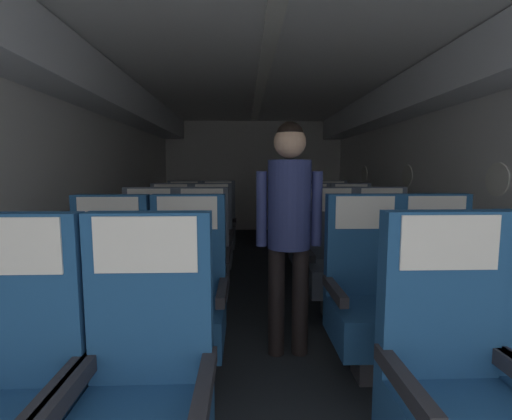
% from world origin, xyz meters
% --- Properties ---
extents(ground, '(3.81, 8.12, 0.02)m').
position_xyz_m(ground, '(0.00, 3.86, -0.01)').
color(ground, '#23282D').
extents(fuselage_shell, '(3.69, 7.77, 2.26)m').
position_xyz_m(fuselage_shell, '(0.00, 4.13, 1.66)').
color(fuselage_shell, silver).
rests_on(fuselage_shell, ground).
extents(seat_a_left_window, '(0.48, 0.50, 1.09)m').
position_xyz_m(seat_a_left_window, '(-1.00, 1.50, 0.46)').
color(seat_a_left_window, '#38383D').
rests_on(seat_a_left_window, ground).
extents(seat_a_left_aisle, '(0.48, 0.50, 1.09)m').
position_xyz_m(seat_a_left_aisle, '(-0.54, 1.51, 0.46)').
color(seat_a_left_aisle, '#38383D').
rests_on(seat_a_left_aisle, ground).
extents(seat_a_right_window, '(0.48, 0.50, 1.09)m').
position_xyz_m(seat_a_right_window, '(0.54, 1.51, 0.46)').
color(seat_a_right_window, '#38383D').
rests_on(seat_a_right_window, ground).
extents(seat_b_left_window, '(0.48, 0.50, 1.09)m').
position_xyz_m(seat_b_left_window, '(-1.00, 2.41, 0.46)').
color(seat_b_left_window, '#38383D').
rests_on(seat_b_left_window, ground).
extents(seat_b_left_aisle, '(0.48, 0.50, 1.09)m').
position_xyz_m(seat_b_left_aisle, '(-0.54, 2.44, 0.46)').
color(seat_b_left_aisle, '#38383D').
rests_on(seat_b_left_aisle, ground).
extents(seat_b_right_aisle, '(0.48, 0.50, 1.09)m').
position_xyz_m(seat_b_right_aisle, '(0.99, 2.43, 0.46)').
color(seat_b_right_aisle, '#38383D').
rests_on(seat_b_right_aisle, ground).
extents(seat_b_right_window, '(0.48, 0.50, 1.09)m').
position_xyz_m(seat_b_right_window, '(0.54, 2.42, 0.46)').
color(seat_b_right_window, '#38383D').
rests_on(seat_b_right_window, ground).
extents(seat_c_left_window, '(0.48, 0.50, 1.09)m').
position_xyz_m(seat_c_left_window, '(-1.00, 3.33, 0.46)').
color(seat_c_left_window, '#38383D').
rests_on(seat_c_left_window, ground).
extents(seat_c_left_aisle, '(0.48, 0.50, 1.09)m').
position_xyz_m(seat_c_left_aisle, '(-0.55, 3.33, 0.46)').
color(seat_c_left_aisle, '#38383D').
rests_on(seat_c_left_aisle, ground).
extents(seat_c_right_aisle, '(0.48, 0.50, 1.09)m').
position_xyz_m(seat_c_right_aisle, '(1.00, 3.33, 0.46)').
color(seat_c_right_aisle, '#38383D').
rests_on(seat_c_right_aisle, ground).
extents(seat_c_right_window, '(0.48, 0.50, 1.09)m').
position_xyz_m(seat_c_right_window, '(0.55, 3.34, 0.46)').
color(seat_c_right_window, '#38383D').
rests_on(seat_c_right_window, ground).
extents(seat_d_left_window, '(0.48, 0.50, 1.09)m').
position_xyz_m(seat_d_left_window, '(-1.00, 4.24, 0.46)').
color(seat_d_left_window, '#38383D').
rests_on(seat_d_left_window, ground).
extents(seat_d_left_aisle, '(0.48, 0.50, 1.09)m').
position_xyz_m(seat_d_left_aisle, '(-0.55, 4.24, 0.46)').
color(seat_d_left_aisle, '#38383D').
rests_on(seat_d_left_aisle, ground).
extents(seat_d_right_aisle, '(0.48, 0.50, 1.09)m').
position_xyz_m(seat_d_right_aisle, '(1.00, 4.23, 0.46)').
color(seat_d_right_aisle, '#38383D').
rests_on(seat_d_right_aisle, ground).
extents(seat_d_right_window, '(0.48, 0.50, 1.09)m').
position_xyz_m(seat_d_right_window, '(0.54, 4.24, 0.46)').
color(seat_d_right_window, '#38383D').
rests_on(seat_d_right_window, ground).
extents(seat_e_left_window, '(0.48, 0.50, 1.09)m').
position_xyz_m(seat_e_left_window, '(-1.00, 5.13, 0.46)').
color(seat_e_left_window, '#38383D').
rests_on(seat_e_left_window, ground).
extents(seat_e_left_aisle, '(0.48, 0.50, 1.09)m').
position_xyz_m(seat_e_left_aisle, '(-0.54, 5.13, 0.46)').
color(seat_e_left_aisle, '#38383D').
rests_on(seat_e_left_aisle, ground).
extents(seat_e_right_aisle, '(0.48, 0.50, 1.09)m').
position_xyz_m(seat_e_right_aisle, '(0.99, 5.15, 0.46)').
color(seat_e_right_aisle, '#38383D').
rests_on(seat_e_right_aisle, ground).
extents(seat_e_right_window, '(0.48, 0.50, 1.09)m').
position_xyz_m(seat_e_right_window, '(0.54, 5.13, 0.46)').
color(seat_e_right_window, '#38383D').
rests_on(seat_e_right_window, ground).
extents(flight_attendant, '(0.43, 0.28, 1.54)m').
position_xyz_m(flight_attendant, '(0.10, 2.67, 0.94)').
color(flight_attendant, black).
rests_on(flight_attendant, ground).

